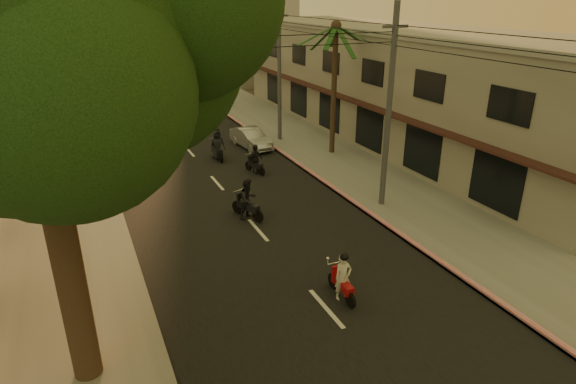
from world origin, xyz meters
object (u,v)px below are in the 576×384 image
object	(u,v)px
palm_tree	(336,34)
scooter_mid_b	(255,160)
scooter_red	(343,278)
scooter_mid_a	(248,200)
scooter_far_a	(217,146)
broadleaf_tree	(44,34)
scooter_far_c	(190,102)
parked_car	(251,138)
scooter_far_b	(205,105)

from	to	relation	value
palm_tree	scooter_mid_b	distance (m)	8.61
scooter_red	scooter_mid_a	xyz separation A→B (m)	(-0.69, 6.99, 0.14)
scooter_red	scooter_far_a	bearing A→B (deg)	89.77
broadleaf_tree	scooter_far_c	bearing A→B (deg)	72.05
scooter_red	parked_car	distance (m)	17.28
scooter_red	scooter_mid_b	xyz separation A→B (m)	(1.66, 12.31, 0.02)
broadleaf_tree	scooter_far_b	world-z (taller)	broadleaf_tree
scooter_mid_b	scooter_red	bearing A→B (deg)	-114.87
scooter_far_a	palm_tree	bearing A→B (deg)	-13.68
palm_tree	scooter_mid_a	xyz separation A→B (m)	(-7.95, -6.71, -6.27)
scooter_far_a	scooter_far_b	world-z (taller)	scooter_far_a
broadleaf_tree	palm_tree	xyz separation A→B (m)	(14.61, 13.86, -1.33)
broadleaf_tree	parked_car	size ratio (longest dim) A/B	3.06
scooter_far_a	scooter_far_b	bearing A→B (deg)	79.53
broadleaf_tree	scooter_mid_a	size ratio (longest dim) A/B	6.29
scooter_far_c	scooter_red	bearing A→B (deg)	-112.67
scooter_red	scooter_mid_b	world-z (taller)	scooter_red
broadleaf_tree	scooter_mid_a	world-z (taller)	broadleaf_tree
broadleaf_tree	scooter_red	xyz separation A→B (m)	(7.36, 0.16, -7.73)
scooter_red	scooter_far_b	world-z (taller)	scooter_far_b
scooter_mid_a	parked_car	xyz separation A→B (m)	(3.82, 10.01, -0.25)
scooter_far_c	scooter_mid_a	bearing A→B (deg)	-115.74
palm_tree	parked_car	size ratio (longest dim) A/B	2.08
palm_tree	scooter_far_a	xyz separation A→B (m)	(-6.81, 1.78, -6.27)
broadleaf_tree	palm_tree	size ratio (longest dim) A/B	1.48
scooter_mid_b	parked_car	xyz separation A→B (m)	(1.47, 4.69, -0.13)
scooter_far_b	parked_car	bearing A→B (deg)	-95.71
scooter_red	scooter_far_c	xyz separation A→B (m)	(2.00, 28.71, 0.10)
scooter_far_a	scooter_far_b	xyz separation A→B (m)	(2.30, 11.35, 0.00)
scooter_mid_a	scooter_far_a	size ratio (longest dim) A/B	0.96
broadleaf_tree	scooter_far_c	distance (m)	31.30
broadleaf_tree	palm_tree	distance (m)	20.18
parked_car	scooter_far_c	distance (m)	11.77
scooter_far_a	parked_car	xyz separation A→B (m)	(2.68, 1.52, -0.25)
palm_tree	scooter_mid_b	size ratio (longest dim) A/B	4.92
scooter_mid_a	scooter_far_a	world-z (taller)	scooter_far_a
palm_tree	scooter_far_a	distance (m)	9.43
scooter_far_a	parked_car	bearing A→B (deg)	30.63
broadleaf_tree	scooter_far_b	size ratio (longest dim) A/B	6.18
scooter_red	scooter_far_c	bearing A→B (deg)	87.46
scooter_mid_b	parked_car	world-z (taller)	scooter_mid_b
palm_tree	scooter_red	world-z (taller)	palm_tree
broadleaf_tree	scooter_red	world-z (taller)	broadleaf_tree
scooter_red	scooter_far_a	size ratio (longest dim) A/B	0.87
broadleaf_tree	scooter_far_a	size ratio (longest dim) A/B	6.05
scooter_red	scooter_mid_a	world-z (taller)	scooter_mid_a
scooter_far_b	parked_car	distance (m)	9.84
palm_tree	scooter_mid_a	world-z (taller)	palm_tree
scooter_mid_a	parked_car	bearing A→B (deg)	46.81
broadleaf_tree	scooter_far_c	xyz separation A→B (m)	(9.35, 28.87, -7.63)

